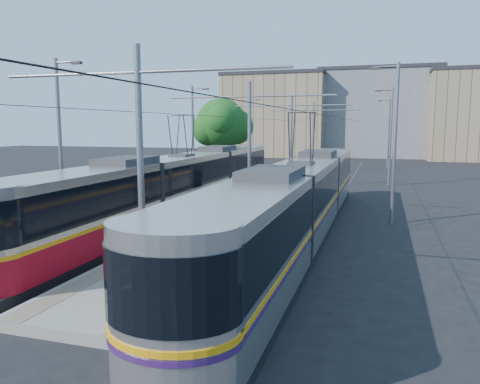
% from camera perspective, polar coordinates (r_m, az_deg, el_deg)
% --- Properties ---
extents(ground, '(160.00, 160.00, 0.00)m').
position_cam_1_polar(ground, '(18.59, -5.68, -7.39)').
color(ground, black).
rests_on(ground, ground).
extents(platform, '(4.00, 50.00, 0.30)m').
position_cam_1_polar(platform, '(34.56, 5.22, 0.08)').
color(platform, gray).
rests_on(platform, ground).
extents(tactile_strip_left, '(0.70, 50.00, 0.01)m').
position_cam_1_polar(tactile_strip_left, '(34.86, 2.89, 0.43)').
color(tactile_strip_left, gray).
rests_on(tactile_strip_left, platform).
extents(tactile_strip_right, '(0.70, 50.00, 0.01)m').
position_cam_1_polar(tactile_strip_right, '(34.28, 7.59, 0.24)').
color(tactile_strip_right, gray).
rests_on(tactile_strip_right, platform).
extents(rails, '(8.71, 70.00, 0.03)m').
position_cam_1_polar(rails, '(34.58, 5.22, -0.14)').
color(rails, gray).
rests_on(rails, ground).
extents(track_arrow, '(1.20, 5.00, 0.01)m').
position_cam_1_polar(track_arrow, '(17.84, -20.37, -8.51)').
color(track_arrow, silver).
rests_on(track_arrow, ground).
extents(tram_left, '(2.43, 29.15, 5.50)m').
position_cam_1_polar(tram_left, '(26.08, -7.03, 0.89)').
color(tram_left, black).
rests_on(tram_left, ground).
extents(tram_right, '(2.43, 27.81, 5.50)m').
position_cam_1_polar(tram_right, '(20.52, 7.39, -0.64)').
color(tram_right, black).
rests_on(tram_right, ground).
extents(catenary, '(9.20, 70.00, 7.00)m').
position_cam_1_polar(catenary, '(31.45, 4.25, 7.30)').
color(catenary, slate).
rests_on(catenary, platform).
extents(street_lamps, '(15.18, 38.22, 8.00)m').
position_cam_1_polar(street_lamps, '(38.16, 6.54, 6.89)').
color(street_lamps, slate).
rests_on(street_lamps, ground).
extents(shelter, '(0.83, 1.06, 2.06)m').
position_cam_1_polar(shelter, '(29.73, 3.28, 1.19)').
color(shelter, black).
rests_on(shelter, platform).
extents(tree, '(5.12, 4.73, 7.44)m').
position_cam_1_polar(tree, '(43.52, -1.85, 8.20)').
color(tree, '#382314').
rests_on(tree, ground).
extents(building_left, '(16.32, 12.24, 13.23)m').
position_cam_1_polar(building_left, '(78.39, 4.56, 9.30)').
color(building_left, gray).
rests_on(building_left, ground).
extents(building_centre, '(18.36, 14.28, 13.83)m').
position_cam_1_polar(building_centre, '(80.54, 16.53, 9.18)').
color(building_centre, gray).
rests_on(building_centre, ground).
extents(building_right, '(14.28, 10.20, 12.88)m').
position_cam_1_polar(building_right, '(75.66, 27.23, 8.35)').
color(building_right, gray).
rests_on(building_right, ground).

